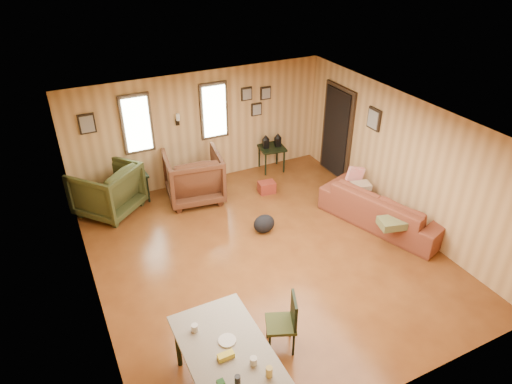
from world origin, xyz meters
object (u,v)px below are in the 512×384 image
(side_table, at_px, (272,146))
(sofa, at_px, (385,202))
(end_table, at_px, (132,182))
(dining_table, at_px, (227,354))
(recliner_brown, at_px, (194,174))
(recliner_green, at_px, (107,188))

(side_table, bearing_deg, sofa, -73.17)
(side_table, bearing_deg, end_table, 179.00)
(side_table, distance_m, dining_table, 5.85)
(sofa, height_order, dining_table, dining_table)
(end_table, relative_size, side_table, 0.85)
(recliner_brown, bearing_deg, side_table, -159.57)
(sofa, xyz_separation_m, end_table, (-4.00, 2.90, -0.04))
(recliner_brown, distance_m, dining_table, 4.64)
(recliner_green, distance_m, side_table, 3.66)
(recliner_green, distance_m, dining_table, 4.78)
(recliner_green, bearing_deg, side_table, 141.96)
(recliner_brown, xyz_separation_m, end_table, (-1.14, 0.48, -0.14))
(recliner_brown, relative_size, end_table, 1.49)
(sofa, height_order, recliner_brown, recliner_brown)
(recliner_brown, height_order, recliner_green, recliner_brown)
(side_table, xyz_separation_m, dining_table, (-3.18, -4.91, 0.12))
(recliner_green, height_order, end_table, recliner_green)
(dining_table, bearing_deg, sofa, 27.07)
(end_table, bearing_deg, sofa, -35.92)
(recliner_green, bearing_deg, dining_table, 55.18)
(dining_table, bearing_deg, side_table, 57.05)
(end_table, bearing_deg, recliner_green, -157.50)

